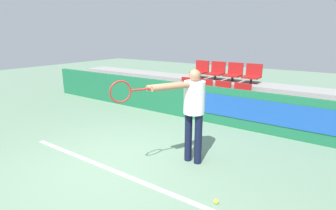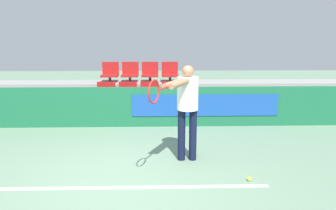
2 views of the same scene
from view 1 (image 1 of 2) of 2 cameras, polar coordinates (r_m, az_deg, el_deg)
ground_plane at (r=4.66m, az=-11.48°, el=-12.99°), size 30.00×30.00×0.00m
court_baseline at (r=4.59m, az=-12.55°, el=-13.46°), size 4.14×0.08×0.01m
barrier_wall at (r=6.78m, az=7.34°, el=0.42°), size 11.65×0.14×0.93m
bleacher_tier_front at (r=7.30m, az=8.91°, el=-0.61°), size 11.25×0.86×0.43m
bleacher_tier_middle at (r=8.01m, az=11.68°, el=2.24°), size 11.25×0.86×0.86m
stadium_chair_0 at (r=7.67m, az=3.94°, el=3.73°), size 0.45×0.45×0.52m
stadium_chair_1 at (r=7.41m, az=7.55°, el=3.23°), size 0.45×0.45×0.52m
stadium_chair_2 at (r=7.19m, az=11.41°, el=2.69°), size 0.45×0.45×0.52m
stadium_chair_3 at (r=7.00m, az=15.49°, el=2.10°), size 0.45×0.45×0.52m
stadium_chair_4 at (r=8.34m, az=7.06°, el=7.55°), size 0.45×0.45×0.52m
stadium_chair_5 at (r=8.10m, az=10.48°, el=7.19°), size 0.45×0.45×0.52m
stadium_chair_6 at (r=7.90m, az=14.10°, el=6.79°), size 0.45×0.45×0.52m
stadium_chair_7 at (r=7.72m, az=17.88°, el=6.34°), size 0.45×0.45×0.52m
tennis_player at (r=4.34m, az=4.92°, el=-0.19°), size 0.80×1.48×1.63m
tennis_ball at (r=3.74m, az=10.42°, el=-19.96°), size 0.07×0.07×0.07m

